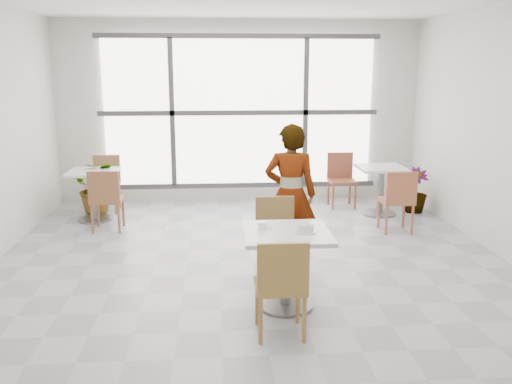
{
  "coord_description": "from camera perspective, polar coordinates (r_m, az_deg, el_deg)",
  "views": [
    {
      "loc": [
        -0.4,
        -5.67,
        2.22
      ],
      "look_at": [
        0.0,
        -0.3,
        1.0
      ],
      "focal_mm": 38.46,
      "sensor_mm": 36.0,
      "label": 1
    }
  ],
  "objects": [
    {
      "name": "coffee_cup",
      "position": [
        5.13,
        0.65,
        -3.53
      ],
      "size": [
        0.16,
        0.13,
        0.07
      ],
      "color": "white",
      "rests_on": "main_table"
    },
    {
      "name": "floor",
      "position": [
        6.1,
        -0.21,
        -8.57
      ],
      "size": [
        7.0,
        7.0,
        0.0
      ],
      "primitive_type": "plane",
      "color": "#9E9EA5",
      "rests_on": "ground"
    },
    {
      "name": "plant_right",
      "position": [
        8.93,
        16.16,
        0.18
      ],
      "size": [
        0.43,
        0.43,
        0.7
      ],
      "primitive_type": "imported",
      "rotation": [
        0.0,
        0.0,
        -0.09
      ],
      "color": "#538447",
      "rests_on": "ground"
    },
    {
      "name": "chair_near",
      "position": [
        4.57,
        2.66,
        -9.33
      ],
      "size": [
        0.42,
        0.42,
        0.87
      ],
      "rotation": [
        0.0,
        0.0,
        3.14
      ],
      "color": "olive",
      "rests_on": "ground"
    },
    {
      "name": "window",
      "position": [
        9.14,
        -1.75,
        8.25
      ],
      "size": [
        4.6,
        0.07,
        2.52
      ],
      "color": "white",
      "rests_on": "ground"
    },
    {
      "name": "bg_chair_right_far",
      "position": [
        9.05,
        8.84,
        1.66
      ],
      "size": [
        0.42,
        0.42,
        0.87
      ],
      "color": "brown",
      "rests_on": "ground"
    },
    {
      "name": "main_table",
      "position": [
        5.15,
        3.15,
        -6.51
      ],
      "size": [
        0.8,
        0.8,
        0.75
      ],
      "color": "silver",
      "rests_on": "ground"
    },
    {
      "name": "bg_table_left",
      "position": [
        8.43,
        -16.48,
        0.37
      ],
      "size": [
        0.7,
        0.7,
        0.75
      ],
      "color": "silver",
      "rests_on": "ground"
    },
    {
      "name": "bg_chair_left_near",
      "position": [
        7.79,
        -15.36,
        -0.45
      ],
      "size": [
        0.42,
        0.42,
        0.87
      ],
      "rotation": [
        0.0,
        0.0,
        3.14
      ],
      "color": "brown",
      "rests_on": "ground"
    },
    {
      "name": "person",
      "position": [
        6.27,
        3.6,
        -0.25
      ],
      "size": [
        0.64,
        0.47,
        1.62
      ],
      "primitive_type": "imported",
      "rotation": [
        0.0,
        0.0,
        2.99
      ],
      "color": "black",
      "rests_on": "ground"
    },
    {
      "name": "plant_left",
      "position": [
        8.88,
        -16.13,
        0.5
      ],
      "size": [
        0.82,
        0.74,
        0.82
      ],
      "primitive_type": "imported",
      "rotation": [
        0.0,
        0.0,
        -0.14
      ],
      "color": "#4F7D3F",
      "rests_on": "ground"
    },
    {
      "name": "chair_far",
      "position": [
        5.9,
        2.06,
        -4.19
      ],
      "size": [
        0.42,
        0.42,
        0.87
      ],
      "color": "olive",
      "rests_on": "ground"
    },
    {
      "name": "bg_chair_left_far",
      "position": [
        9.01,
        -15.32,
        1.31
      ],
      "size": [
        0.42,
        0.42,
        0.87
      ],
      "color": "#966B42",
      "rests_on": "ground"
    },
    {
      "name": "bg_table_right",
      "position": [
        8.63,
        12.83,
        0.86
      ],
      "size": [
        0.7,
        0.7,
        0.75
      ],
      "color": "white",
      "rests_on": "ground"
    },
    {
      "name": "wall_back",
      "position": [
        9.21,
        -1.77,
        8.28
      ],
      "size": [
        6.0,
        0.0,
        6.0
      ],
      "primitive_type": "plane",
      "rotation": [
        1.57,
        0.0,
        0.0
      ],
      "color": "silver",
      "rests_on": "ground"
    },
    {
      "name": "wall_front",
      "position": [
        2.32,
        5.87,
        -5.4
      ],
      "size": [
        6.0,
        0.0,
        6.0
      ],
      "primitive_type": "plane",
      "rotation": [
        -1.57,
        0.0,
        0.0
      ],
      "color": "silver",
      "rests_on": "ground"
    },
    {
      "name": "bg_chair_right_near",
      "position": [
        7.7,
        14.58,
        -0.55
      ],
      "size": [
        0.42,
        0.42,
        0.87
      ],
      "rotation": [
        0.0,
        0.0,
        3.14
      ],
      "color": "#A55B3B",
      "rests_on": "ground"
    },
    {
      "name": "oatmeal_bowl",
      "position": [
        5.06,
        5.12,
        -3.67
      ],
      "size": [
        0.21,
        0.21,
        0.09
      ],
      "color": "silver",
      "rests_on": "main_table"
    }
  ]
}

